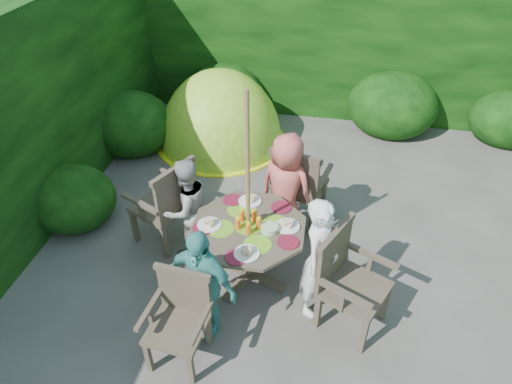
% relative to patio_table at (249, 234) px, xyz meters
% --- Properties ---
extents(ground, '(60.00, 60.00, 0.00)m').
position_rel_patio_table_xyz_m(ground, '(1.01, 0.32, -0.60)').
color(ground, '#4A4842').
rests_on(ground, ground).
extents(hedge_enclosure, '(9.00, 9.00, 2.50)m').
position_rel_patio_table_xyz_m(hedge_enclosure, '(1.01, 1.65, 0.65)').
color(hedge_enclosure, black).
rests_on(hedge_enclosure, ground).
extents(patio_table, '(1.58, 1.58, 0.86)m').
position_rel_patio_table_xyz_m(patio_table, '(0.00, 0.00, 0.00)').
color(patio_table, '#3C3327').
rests_on(patio_table, ground).
extents(parasol_pole, '(0.06, 0.06, 2.20)m').
position_rel_patio_table_xyz_m(parasol_pole, '(-0.00, 0.00, 0.50)').
color(parasol_pole, brown).
rests_on(parasol_pole, ground).
extents(garden_chair_right, '(0.76, 0.80, 1.04)m').
position_rel_patio_table_xyz_m(garden_chair_right, '(1.02, -0.37, -0.05)').
color(garden_chair_right, '#3C3327').
rests_on(garden_chair_right, ground).
extents(garden_chair_left, '(0.78, 0.81, 1.06)m').
position_rel_patio_table_xyz_m(garden_chair_left, '(-1.02, 0.37, -0.03)').
color(garden_chair_left, '#3C3327').
rests_on(garden_chair_left, ground).
extents(garden_chair_back, '(0.73, 0.68, 1.05)m').
position_rel_patio_table_xyz_m(garden_chair_back, '(0.39, 1.02, -0.04)').
color(garden_chair_back, '#3C3327').
rests_on(garden_chair_back, ground).
extents(garden_chair_front, '(0.57, 0.52, 0.88)m').
position_rel_patio_table_xyz_m(garden_chair_front, '(-0.41, -1.03, -0.13)').
color(garden_chair_front, '#3C3327').
rests_on(garden_chair_front, ground).
extents(child_right, '(0.48, 0.58, 1.35)m').
position_rel_patio_table_xyz_m(child_right, '(0.75, -0.28, 0.07)').
color(child_right, white).
rests_on(child_right, ground).
extents(child_left, '(0.72, 0.75, 1.21)m').
position_rel_patio_table_xyz_m(child_left, '(-0.75, 0.28, 0.00)').
color(child_left, '#A5A6A1').
rests_on(child_left, ground).
extents(child_back, '(0.78, 0.66, 1.36)m').
position_rel_patio_table_xyz_m(child_back, '(0.28, 0.75, 0.08)').
color(child_back, '#D25F57').
rests_on(child_back, ground).
extents(child_front, '(0.79, 0.52, 1.25)m').
position_rel_patio_table_xyz_m(child_front, '(-0.28, -0.75, 0.02)').
color(child_front, teal).
rests_on(child_front, ground).
extents(dome_tent, '(2.44, 2.44, 2.34)m').
position_rel_patio_table_xyz_m(dome_tent, '(-1.02, 2.70, -0.60)').
color(dome_tent, '#8ECC27').
rests_on(dome_tent, ground).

